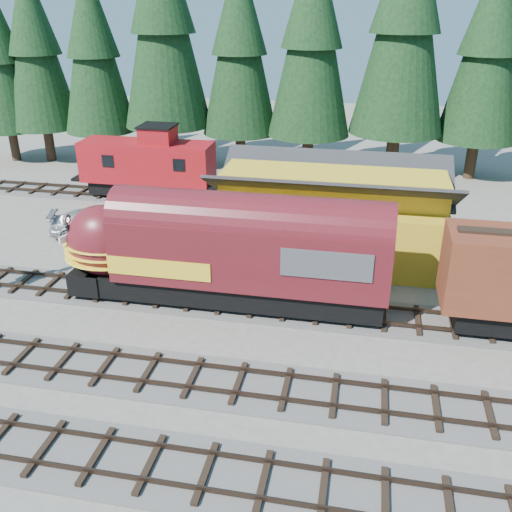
% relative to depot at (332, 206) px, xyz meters
% --- Properties ---
extents(ground, '(120.00, 120.00, 0.00)m').
position_rel_depot_xyz_m(ground, '(0.00, -10.50, -2.96)').
color(ground, '#6B665B').
rests_on(ground, ground).
extents(track_spur, '(32.00, 3.20, 0.33)m').
position_rel_depot_xyz_m(track_spur, '(-10.00, 7.50, -2.90)').
color(track_spur, '#4C4947').
rests_on(track_spur, ground).
extents(depot, '(12.80, 7.00, 5.30)m').
position_rel_depot_xyz_m(depot, '(0.00, 0.00, 0.00)').
color(depot, gold).
rests_on(depot, ground).
extents(conifer_backdrop, '(78.12, 23.66, 17.39)m').
position_rel_depot_xyz_m(conifer_backdrop, '(4.98, 14.11, 7.17)').
color(conifer_backdrop, black).
rests_on(conifer_backdrop, ground).
extents(locomotive, '(15.47, 3.08, 4.21)m').
position_rel_depot_xyz_m(locomotive, '(-4.82, -6.50, -0.49)').
color(locomotive, black).
rests_on(locomotive, ground).
extents(caboose, '(9.33, 2.71, 4.85)m').
position_rel_depot_xyz_m(caboose, '(-13.47, 7.50, -0.53)').
color(caboose, black).
rests_on(caboose, ground).
extents(pickup_truck_a, '(6.87, 4.30, 1.77)m').
position_rel_depot_xyz_m(pickup_truck_a, '(-7.80, -2.10, -2.08)').
color(pickup_truck_a, black).
rests_on(pickup_truck_a, ground).
extents(pickup_truck_b, '(5.85, 3.72, 1.58)m').
position_rel_depot_xyz_m(pickup_truck_b, '(-14.14, 0.19, -2.17)').
color(pickup_truck_b, '#ADAFB5').
rests_on(pickup_truck_b, ground).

